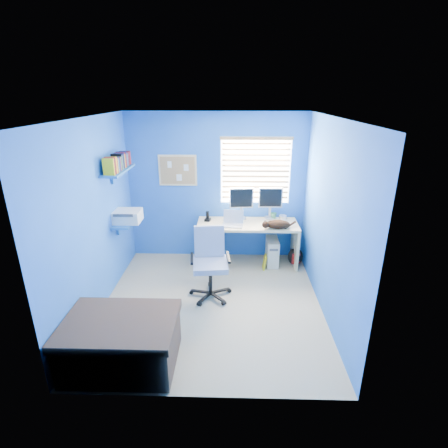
{
  "coord_description": "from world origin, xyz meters",
  "views": [
    {
      "loc": [
        0.28,
        -4.17,
        2.77
      ],
      "look_at": [
        0.15,
        0.65,
        0.95
      ],
      "focal_mm": 28.0,
      "sensor_mm": 36.0,
      "label": 1
    }
  ],
  "objects_px": {
    "laptop": "(233,219)",
    "tower_pc": "(272,251)",
    "cat": "(278,224)",
    "desk": "(247,244)",
    "office_chair": "(210,272)"
  },
  "relations": [
    {
      "from": "office_chair",
      "to": "desk",
      "type": "bearing_deg",
      "value": 60.99
    },
    {
      "from": "laptop",
      "to": "tower_pc",
      "type": "relative_size",
      "value": 0.73
    },
    {
      "from": "laptop",
      "to": "office_chair",
      "type": "height_order",
      "value": "office_chair"
    },
    {
      "from": "cat",
      "to": "laptop",
      "type": "bearing_deg",
      "value": 155.91
    },
    {
      "from": "cat",
      "to": "tower_pc",
      "type": "bearing_deg",
      "value": 83.15
    },
    {
      "from": "tower_pc",
      "to": "office_chair",
      "type": "bearing_deg",
      "value": -134.67
    },
    {
      "from": "laptop",
      "to": "office_chair",
      "type": "distance_m",
      "value": 1.05
    },
    {
      "from": "desk",
      "to": "laptop",
      "type": "height_order",
      "value": "laptop"
    },
    {
      "from": "cat",
      "to": "tower_pc",
      "type": "xyz_separation_m",
      "value": [
        -0.04,
        0.23,
        -0.59
      ]
    },
    {
      "from": "laptop",
      "to": "office_chair",
      "type": "xyz_separation_m",
      "value": [
        -0.31,
        -0.89,
        -0.48
      ]
    },
    {
      "from": "cat",
      "to": "office_chair",
      "type": "relative_size",
      "value": 0.39
    },
    {
      "from": "cat",
      "to": "desk",
      "type": "bearing_deg",
      "value": 138.58
    },
    {
      "from": "laptop",
      "to": "cat",
      "type": "distance_m",
      "value": 0.72
    },
    {
      "from": "desk",
      "to": "tower_pc",
      "type": "relative_size",
      "value": 3.69
    },
    {
      "from": "office_chair",
      "to": "laptop",
      "type": "bearing_deg",
      "value": 70.56
    }
  ]
}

